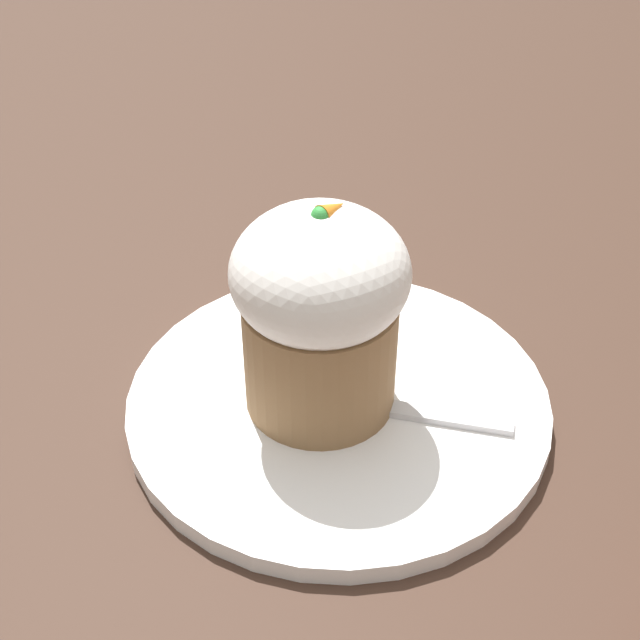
# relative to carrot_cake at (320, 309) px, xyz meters

# --- Properties ---
(ground_plane) EXTENTS (4.00, 4.00, 0.00)m
(ground_plane) POSITION_rel_carrot_cake_xyz_m (0.01, -0.01, -0.07)
(ground_plane) COLOR #3D281E
(dessert_plate) EXTENTS (0.23, 0.23, 0.01)m
(dessert_plate) POSITION_rel_carrot_cake_xyz_m (0.01, -0.01, -0.07)
(dessert_plate) COLOR white
(dessert_plate) RESTS_ON ground_plane
(carrot_cake) EXTENTS (0.09, 0.09, 0.12)m
(carrot_cake) POSITION_rel_carrot_cake_xyz_m (0.00, 0.00, 0.00)
(carrot_cake) COLOR olive
(carrot_cake) RESTS_ON dessert_plate
(spoon) EXTENTS (0.09, 0.12, 0.01)m
(spoon) POSITION_rel_carrot_cake_xyz_m (0.00, -0.01, -0.06)
(spoon) COLOR silver
(spoon) RESTS_ON dessert_plate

